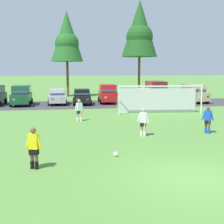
# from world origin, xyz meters

# --- Properties ---
(ground_plane) EXTENTS (400.00, 400.00, 0.00)m
(ground_plane) POSITION_xyz_m (0.00, 15.00, 0.00)
(ground_plane) COLOR #598C3D
(parking_lot_strip) EXTENTS (52.00, 8.40, 0.01)m
(parking_lot_strip) POSITION_xyz_m (0.00, 24.17, 0.00)
(parking_lot_strip) COLOR #3D3D3F
(parking_lot_strip) RESTS_ON ground
(soccer_ball) EXTENTS (0.22, 0.22, 0.22)m
(soccer_ball) POSITION_xyz_m (-2.28, 3.12, 0.11)
(soccer_ball) COLOR white
(soccer_ball) RESTS_ON ground
(soccer_goal) EXTENTS (7.54, 2.46, 2.57)m
(soccer_goal) POSITION_xyz_m (3.94, 16.08, 1.29)
(soccer_goal) COLOR white
(soccer_goal) RESTS_ON ground
(referee) EXTENTS (0.69, 0.42, 1.64)m
(referee) POSITION_xyz_m (-5.70, 1.98, 0.82)
(referee) COLOR brown
(referee) RESTS_ON ground
(player_striker_near) EXTENTS (0.68, 0.42, 1.64)m
(player_striker_near) POSITION_xyz_m (0.03, 7.01, 0.82)
(player_striker_near) COLOR tan
(player_striker_near) RESTS_ON ground
(player_defender_far) EXTENTS (0.74, 0.37, 1.64)m
(player_defender_far) POSITION_xyz_m (-3.34, 12.83, 0.82)
(player_defender_far) COLOR tan
(player_defender_far) RESTS_ON ground
(player_winger_left) EXTENTS (0.59, 0.57, 1.64)m
(player_winger_left) POSITION_xyz_m (4.12, 7.13, 0.82)
(player_winger_left) COLOR brown
(player_winger_left) RESTS_ON ground
(parked_car_slot_left) EXTENTS (2.20, 4.63, 2.16)m
(parked_car_slot_left) POSITION_xyz_m (-9.02, 24.36, 1.11)
(parked_car_slot_left) COLOR #194C2D
(parked_car_slot_left) RESTS_ON ground
(parked_car_slot_center_left) EXTENTS (2.09, 4.23, 1.72)m
(parked_car_slot_center_left) POSITION_xyz_m (-5.16, 24.61, 0.88)
(parked_car_slot_center_left) COLOR #B2B2BC
(parked_car_slot_center_left) RESTS_ON ground
(parked_car_slot_center) EXTENTS (2.14, 4.25, 1.72)m
(parked_car_slot_center) POSITION_xyz_m (-2.42, 24.17, 0.88)
(parked_car_slot_center) COLOR black
(parked_car_slot_center) RESTS_ON ground
(parked_car_slot_center_right) EXTENTS (2.30, 4.68, 2.16)m
(parked_car_slot_center_right) POSITION_xyz_m (0.70, 25.17, 1.11)
(parked_car_slot_center_right) COLOR red
(parked_car_slot_center_right) RESTS_ON ground
(parked_car_slot_right) EXTENTS (2.15, 4.26, 1.72)m
(parked_car_slot_right) POSITION_xyz_m (4.99, 24.17, 0.88)
(parked_car_slot_right) COLOR silver
(parked_car_slot_right) RESTS_ON ground
(parked_car_slot_far_right) EXTENTS (2.46, 4.93, 2.52)m
(parked_car_slot_far_right) POSITION_xyz_m (6.56, 25.12, 1.34)
(parked_car_slot_far_right) COLOR maroon
(parked_car_slot_far_right) RESTS_ON ground
(parked_car_slot_end) EXTENTS (2.35, 4.71, 2.16)m
(parked_car_slot_end) POSITION_xyz_m (10.95, 24.13, 1.11)
(parked_car_slot_end) COLOR tan
(parked_car_slot_end) RESTS_ON ground
(tree_left_edge) EXTENTS (4.58, 4.58, 12.21)m
(tree_left_edge) POSITION_xyz_m (-3.79, 34.69, 8.40)
(tree_left_edge) COLOR brown
(tree_left_edge) RESTS_ON ground
(tree_mid_left) EXTENTS (5.25, 5.25, 14.00)m
(tree_mid_left) POSITION_xyz_m (6.83, 34.35, 9.63)
(tree_mid_left) COLOR brown
(tree_mid_left) RESTS_ON ground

